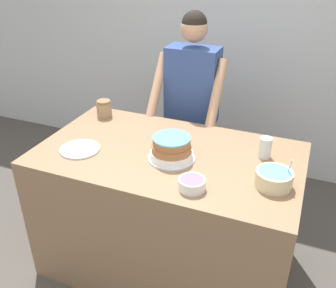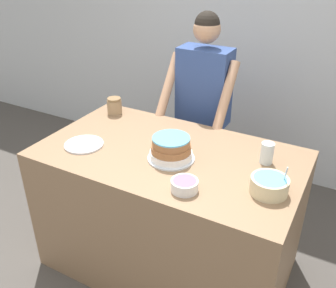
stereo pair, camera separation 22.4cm
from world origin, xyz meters
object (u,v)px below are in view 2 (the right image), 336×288
object	(u,v)px
frosting_bowl_purple	(185,185)
stoneware_jar	(114,106)
cake	(171,149)
ceramic_plate	(84,144)
frosting_bowl_blue	(269,185)
drinking_glass	(267,153)
person_baker	(203,99)

from	to	relation	value
frosting_bowl_purple	stoneware_jar	distance (m)	1.11
cake	ceramic_plate	world-z (taller)	cake
frosting_bowl_blue	cake	bearing A→B (deg)	174.52
ceramic_plate	cake	bearing A→B (deg)	11.71
frosting_bowl_purple	ceramic_plate	distance (m)	0.80
frosting_bowl_purple	drinking_glass	bearing A→B (deg)	58.28
frosting_bowl_purple	ceramic_plate	bearing A→B (deg)	170.52
frosting_bowl_purple	frosting_bowl_blue	bearing A→B (deg)	25.96
frosting_bowl_blue	person_baker	bearing A→B (deg)	131.24
ceramic_plate	stoneware_jar	world-z (taller)	stoneware_jar
frosting_bowl_blue	drinking_glass	bearing A→B (deg)	108.15
person_baker	cake	xyz separation A→B (m)	(0.15, -0.81, -0.00)
cake	frosting_bowl_purple	world-z (taller)	cake
frosting_bowl_blue	stoneware_jar	distance (m)	1.38
cake	ceramic_plate	size ratio (longest dim) A/B	1.14
cake	frosting_bowl_blue	xyz separation A→B (m)	(0.61, -0.06, -0.02)
frosting_bowl_purple	stoneware_jar	size ratio (longest dim) A/B	1.16
person_baker	cake	distance (m)	0.83
drinking_glass	ceramic_plate	bearing A→B (deg)	-162.07
frosting_bowl_blue	stoneware_jar	bearing A→B (deg)	161.09
stoneware_jar	drinking_glass	bearing A→B (deg)	-7.32
cake	drinking_glass	bearing A→B (deg)	24.38
frosting_bowl_blue	stoneware_jar	size ratio (longest dim) A/B	1.58
drinking_glass	cake	bearing A→B (deg)	-155.62
drinking_glass	stoneware_jar	bearing A→B (deg)	172.68
cake	frosting_bowl_purple	distance (m)	0.33
drinking_glass	frosting_bowl_blue	bearing A→B (deg)	-71.85
ceramic_plate	stoneware_jar	bearing A→B (deg)	103.47
cake	frosting_bowl_purple	bearing A→B (deg)	-49.33
cake	ceramic_plate	bearing A→B (deg)	-168.29
person_baker	frosting_bowl_purple	bearing A→B (deg)	-70.86
cake	drinking_glass	world-z (taller)	cake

